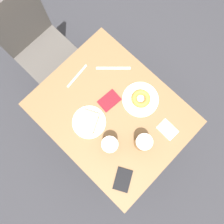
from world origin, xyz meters
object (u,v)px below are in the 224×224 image
at_px(plate_with_cake, 89,122).
at_px(napkin_folded, 167,130).
at_px(beer_mug_center, 110,145).
at_px(beer_mug_left, 143,142).
at_px(passport_far_edge, 123,180).
at_px(plate_with_donut, 141,99).
at_px(chair, 35,41).
at_px(passport_near_edge, 109,101).
at_px(fork, 77,76).
at_px(knife, 113,68).

height_order(plate_with_cake, napkin_folded, plate_with_cake).
height_order(beer_mug_center, napkin_folded, beer_mug_center).
xyz_separation_m(beer_mug_left, napkin_folded, (0.17, -0.06, -0.07)).
height_order(plate_with_cake, passport_far_edge, plate_with_cake).
relative_size(plate_with_donut, beer_mug_center, 1.61).
bearing_deg(napkin_folded, chair, 97.31).
distance_m(napkin_folded, passport_far_edge, 0.39).
bearing_deg(passport_near_edge, plate_with_cake, -177.97).
xyz_separation_m(beer_mug_center, passport_near_edge, (0.19, 0.19, -0.07)).
bearing_deg(passport_near_edge, napkin_folded, -72.86).
xyz_separation_m(plate_with_cake, passport_near_edge, (0.18, 0.01, -0.01)).
bearing_deg(plate_with_donut, beer_mug_left, -135.99).
height_order(beer_mug_left, fork, beer_mug_left).
bearing_deg(passport_far_edge, passport_near_edge, 53.76).
xyz_separation_m(plate_with_donut, beer_mug_center, (-0.33, -0.06, 0.05)).
distance_m(beer_mug_center, passport_far_edge, 0.22).
bearing_deg(chair, beer_mug_center, -100.08).
height_order(napkin_folded, fork, same).
height_order(plate_with_cake, beer_mug_center, beer_mug_center).
xyz_separation_m(fork, passport_far_edge, (-0.25, -0.63, 0.00)).
xyz_separation_m(beer_mug_left, passport_near_edge, (0.05, 0.31, -0.07)).
xyz_separation_m(chair, napkin_folded, (0.14, -1.11, 0.18)).
relative_size(beer_mug_left, passport_near_edge, 1.03).
relative_size(napkin_folded, knife, 0.68).
height_order(beer_mug_center, passport_far_edge, beer_mug_center).
bearing_deg(fork, passport_far_edge, -111.59).
height_order(chair, plate_with_donut, chair).
relative_size(beer_mug_center, passport_near_edge, 1.03).
height_order(chair, beer_mug_center, chair).
relative_size(plate_with_cake, passport_far_edge, 1.31).
xyz_separation_m(beer_mug_center, knife, (0.36, 0.32, -0.07)).
distance_m(beer_mug_left, passport_near_edge, 0.32).
height_order(plate_with_donut, beer_mug_left, beer_mug_left).
xyz_separation_m(napkin_folded, knife, (0.05, 0.50, -0.00)).
relative_size(plate_with_cake, plate_with_donut, 0.91).
bearing_deg(knife, beer_mug_left, -116.54).
xyz_separation_m(plate_with_cake, knife, (0.35, 0.13, -0.02)).
relative_size(plate_with_cake, napkin_folded, 1.77).
height_order(plate_with_donut, napkin_folded, plate_with_donut).
bearing_deg(napkin_folded, passport_near_edge, 107.14).
distance_m(plate_with_cake, beer_mug_left, 0.34).
bearing_deg(plate_with_donut, passport_far_edge, -149.15).
bearing_deg(beer_mug_left, fork, 87.40).
bearing_deg(plate_with_cake, beer_mug_left, -67.66).
xyz_separation_m(fork, knife, (0.19, -0.13, -0.00)).
distance_m(knife, passport_far_edge, 0.67).
bearing_deg(passport_far_edge, fork, 68.41).
xyz_separation_m(plate_with_cake, fork, (0.15, 0.26, -0.02)).
height_order(beer_mug_left, knife, beer_mug_left).
bearing_deg(fork, beer_mug_left, -92.60).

